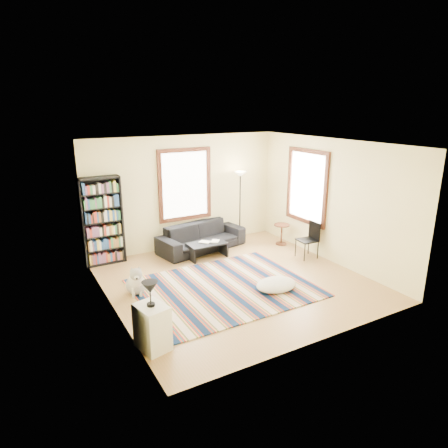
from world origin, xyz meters
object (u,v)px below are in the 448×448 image
floor_cushion (276,285)px  folding_chair (307,240)px  bookshelf (102,221)px  sofa (201,237)px  floor_lamp (240,207)px  coffee_table (207,250)px  white_cabinet (152,327)px  dog (135,279)px  side_table (281,234)px

floor_cushion → folding_chair: (1.66, 1.04, 0.32)m
bookshelf → sofa: bearing=-6.6°
floor_cushion → floor_lamp: (0.93, 2.88, 0.82)m
coffee_table → floor_lamp: floor_lamp is taller
coffee_table → white_cabinet: white_cabinet is taller
coffee_table → folding_chair: (2.06, -1.17, 0.25)m
white_cabinet → coffee_table: bearing=37.8°
sofa → floor_cushion: size_ratio=2.63×
coffee_table → dog: (-2.06, -1.03, 0.12)m
coffee_table → bookshelf: bearing=159.2°
bookshelf → floor_lamp: bookshelf is taller
floor_cushion → white_cabinet: white_cabinet is taller
folding_chair → white_cabinet: 4.78m
dog → bookshelf: bearing=105.9°
coffee_table → dog: 2.31m
coffee_table → dog: bearing=-153.5°
floor_lamp → side_table: 1.30m
side_table → folding_chair: (-0.05, -1.05, 0.16)m
side_table → bookshelf: bearing=167.4°
floor_cushion → white_cabinet: 2.88m
coffee_table → dog: size_ratio=1.51×
sofa → folding_chair: bearing=-52.6°
sofa → floor_cushion: (0.26, -2.78, -0.22)m
floor_cushion → side_table: size_ratio=1.57×
bookshelf → dog: size_ratio=3.36×
sofa → white_cabinet: 4.29m
white_cabinet → bookshelf: bearing=74.3°
folding_chair → dog: (-4.12, 0.14, -0.13)m
sofa → floor_lamp: size_ratio=1.20×
floor_lamp → white_cabinet: floor_lamp is taller
floor_lamp → bookshelf: bearing=177.2°
white_cabinet → sofa: bearing=41.2°
floor_cushion → white_cabinet: bearing=-166.1°
side_table → white_cabinet: (-4.50, -2.78, 0.08)m
sofa → floor_lamp: (1.18, 0.10, 0.60)m
floor_lamp → folding_chair: (0.74, -1.84, -0.50)m
bookshelf → white_cabinet: bookshelf is taller
bookshelf → coffee_table: 2.49m
floor_lamp → side_table: (0.79, -0.79, -0.66)m
sofa → white_cabinet: size_ratio=3.18×
white_cabinet → floor_cushion: bearing=1.1°
folding_chair → dog: folding_chair is taller
floor_lamp → floor_cushion: bearing=-107.8°
dog → sofa: bearing=47.7°
coffee_table → white_cabinet: (-2.39, -2.90, 0.17)m
floor_cushion → folding_chair: 1.99m
bookshelf → floor_cushion: (2.59, -3.05, -0.89)m
bookshelf → floor_cushion: bearing=-49.7°
side_table → floor_cushion: bearing=-129.3°
side_table → dog: bearing=-167.8°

